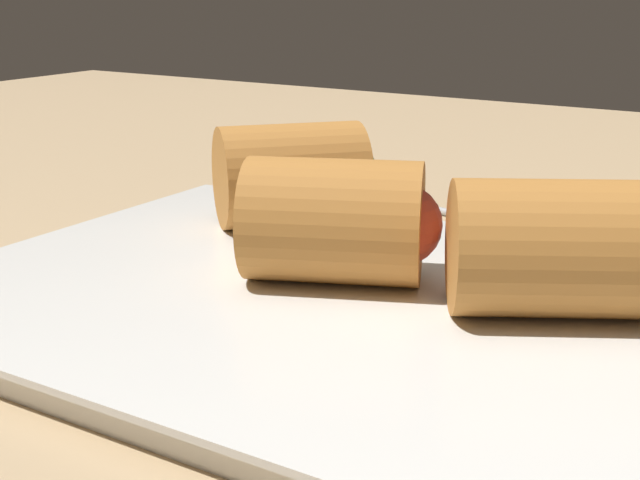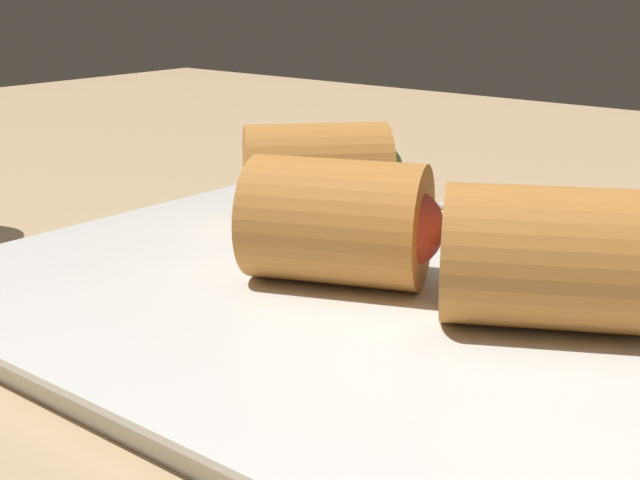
% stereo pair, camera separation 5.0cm
% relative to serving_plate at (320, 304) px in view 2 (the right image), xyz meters
% --- Properties ---
extents(table_surface, '(1.80, 1.40, 0.02)m').
position_rel_serving_plate_xyz_m(table_surface, '(-0.02, -0.02, -0.02)').
color(table_surface, tan).
rests_on(table_surface, ground).
extents(serving_plate, '(0.35, 0.27, 0.01)m').
position_rel_serving_plate_xyz_m(serving_plate, '(0.00, 0.00, 0.00)').
color(serving_plate, silver).
rests_on(serving_plate, table_surface).
extents(roll_front_left, '(0.10, 0.08, 0.06)m').
position_rel_serving_plate_xyz_m(roll_front_left, '(-0.00, -0.01, 0.04)').
color(roll_front_left, '#B77533').
rests_on(roll_front_left, serving_plate).
extents(roll_front_right, '(0.10, 0.10, 0.06)m').
position_rel_serving_plate_xyz_m(roll_front_right, '(0.07, -0.09, 0.04)').
color(roll_front_right, '#B77533').
rests_on(roll_front_right, serving_plate).
extents(roll_back_left, '(0.10, 0.09, 0.06)m').
position_rel_serving_plate_xyz_m(roll_back_left, '(-0.10, -0.03, 0.04)').
color(roll_back_left, '#B77533').
rests_on(roll_back_left, serving_plate).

